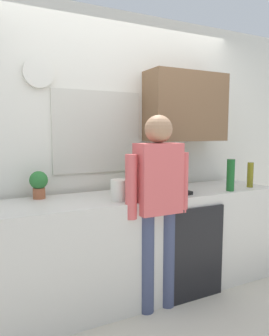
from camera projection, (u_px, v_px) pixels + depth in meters
name	position (u px, v px, depth m)	size (l,w,h in m)	color
ground_plane	(157.00, 308.00, 2.63)	(8.00, 8.00, 0.00)	beige
kitchen_counter	(140.00, 244.00, 2.84)	(2.70, 0.64, 0.92)	beige
dishwasher_panel	(197.00, 254.00, 2.72)	(0.56, 0.02, 0.82)	black
back_wall_assembly	(129.00, 143.00, 3.13)	(4.30, 0.42, 2.60)	silver
coffee_maker	(176.00, 177.00, 2.82)	(0.20, 0.20, 0.33)	black
bottle_clear_soda	(136.00, 178.00, 2.83)	(0.09, 0.09, 0.28)	#2D8C33
bottle_green_wine	(231.00, 175.00, 2.93)	(0.07, 0.07, 0.30)	#195923
bottle_olive_oil	(250.00, 175.00, 3.13)	(0.06, 0.06, 0.25)	olive
cup_yellow_cup	(141.00, 185.00, 3.02)	(0.07, 0.07, 0.09)	yellow
potted_plant	(39.00, 183.00, 2.59)	(0.15, 0.15, 0.23)	#9E5638
storage_canister	(119.00, 190.00, 2.53)	(0.14, 0.14, 0.17)	silver
person_at_sink	(158.00, 197.00, 2.52)	(0.57, 0.22, 1.60)	#3F4766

